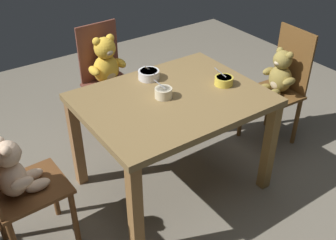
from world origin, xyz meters
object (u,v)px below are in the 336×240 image
(teddy_chair_near_left, at_px, (15,180))
(teddy_chair_far_center, at_px, (107,69))
(teddy_chair_near_right, at_px, (279,80))
(porridge_bowl_cream_center, at_px, (163,93))
(porridge_bowl_white_far_center, at_px, (149,74))
(dining_table, at_px, (172,110))
(porridge_bowl_yellow_near_right, at_px, (224,81))

(teddy_chair_near_left, xyz_separation_m, teddy_chair_far_center, (1.02, 0.87, 0.04))
(teddy_chair_near_right, xyz_separation_m, porridge_bowl_cream_center, (-1.08, 0.03, 0.22))
(porridge_bowl_white_far_center, bearing_deg, porridge_bowl_cream_center, -102.96)
(dining_table, xyz_separation_m, porridge_bowl_yellow_near_right, (0.38, -0.06, 0.13))
(teddy_chair_far_center, xyz_separation_m, porridge_bowl_cream_center, (-0.03, -0.87, 0.19))
(dining_table, distance_m, teddy_chair_near_right, 1.04)
(dining_table, height_order, porridge_bowl_white_far_center, porridge_bowl_white_far_center)
(teddy_chair_far_center, distance_m, porridge_bowl_white_far_center, 0.63)
(dining_table, xyz_separation_m, teddy_chair_near_right, (1.03, -0.00, -0.08))
(teddy_chair_near_left, height_order, porridge_bowl_yellow_near_right, teddy_chair_near_left)
(porridge_bowl_cream_center, bearing_deg, porridge_bowl_white_far_center, 77.04)
(teddy_chair_far_center, height_order, porridge_bowl_white_far_center, teddy_chair_far_center)
(teddy_chair_near_right, bearing_deg, dining_table, 2.85)
(teddy_chair_far_center, relative_size, porridge_bowl_white_far_center, 6.29)
(teddy_chair_near_left, xyz_separation_m, porridge_bowl_cream_center, (0.98, -0.00, 0.23))
(dining_table, distance_m, porridge_bowl_white_far_center, 0.33)
(teddy_chair_near_right, xyz_separation_m, teddy_chair_far_center, (-1.05, 0.90, 0.03))
(porridge_bowl_cream_center, bearing_deg, teddy_chair_near_right, -1.48)
(porridge_bowl_yellow_near_right, bearing_deg, porridge_bowl_cream_center, 168.25)
(teddy_chair_near_left, distance_m, porridge_bowl_white_far_center, 1.11)
(porridge_bowl_yellow_near_right, bearing_deg, teddy_chair_far_center, 112.51)
(teddy_chair_near_right, xyz_separation_m, porridge_bowl_white_far_center, (-1.02, 0.30, 0.22))
(dining_table, bearing_deg, teddy_chair_near_right, -0.10)
(dining_table, xyz_separation_m, porridge_bowl_cream_center, (-0.05, 0.03, 0.14))
(porridge_bowl_white_far_center, distance_m, porridge_bowl_cream_center, 0.28)
(teddy_chair_far_center, xyz_separation_m, porridge_bowl_yellow_near_right, (0.40, -0.96, 0.19))
(dining_table, relative_size, porridge_bowl_yellow_near_right, 9.31)
(dining_table, distance_m, porridge_bowl_cream_center, 0.15)
(dining_table, xyz_separation_m, teddy_chair_near_left, (-1.04, 0.03, -0.10))
(teddy_chair_near_left, relative_size, porridge_bowl_white_far_center, 5.88)
(teddy_chair_near_left, xyz_separation_m, porridge_bowl_white_far_center, (1.05, 0.27, 0.23))
(teddy_chair_near_left, bearing_deg, porridge_bowl_yellow_near_right, -5.94)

